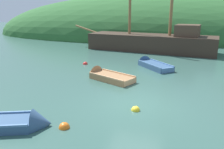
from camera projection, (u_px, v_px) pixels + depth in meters
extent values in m
plane|color=#33564C|center=(135.00, 103.00, 10.47)|extent=(120.00, 120.00, 0.00)
ellipsoid|color=#2D602D|center=(149.00, 36.00, 37.53)|extent=(54.58, 21.81, 13.41)
cube|color=#38281E|center=(150.00, 47.00, 23.88)|extent=(13.42, 5.57, 2.50)
cube|color=#997A51|center=(151.00, 35.00, 23.55)|extent=(12.86, 5.22, 0.10)
cylinder|color=olive|center=(86.00, 29.00, 26.55)|extent=(2.94, 0.70, 0.97)
cube|color=#4C3828|center=(188.00, 31.00, 21.92)|extent=(2.57, 2.73, 1.10)
cone|color=#335175|center=(42.00, 124.00, 8.40)|extent=(1.02, 1.28, 1.12)
cube|color=#4F75A1|center=(8.00, 121.00, 8.25)|extent=(0.54, 1.08, 0.05)
cube|color=#4F75A1|center=(0.00, 113.00, 8.71)|extent=(2.51, 0.99, 0.07)
cube|color=#9E7047|center=(112.00, 79.00, 13.88)|extent=(3.02, 2.36, 0.46)
cone|color=#9E7047|center=(93.00, 74.00, 14.98)|extent=(1.15, 1.37, 1.19)
cube|color=tan|center=(129.00, 82.00, 13.02)|extent=(0.61, 1.06, 0.32)
cube|color=tan|center=(106.00, 75.00, 14.14)|extent=(0.68, 1.11, 0.05)
cube|color=tan|center=(118.00, 78.00, 13.53)|extent=(0.68, 1.11, 0.05)
cube|color=tan|center=(118.00, 73.00, 14.23)|extent=(2.44, 1.28, 0.07)
cube|color=tan|center=(106.00, 77.00, 13.39)|extent=(2.44, 1.28, 0.07)
cube|color=#335175|center=(155.00, 67.00, 16.74)|extent=(2.78, 2.99, 0.48)
cone|color=#335175|center=(142.00, 62.00, 18.32)|extent=(1.32, 1.28, 1.13)
cube|color=#4F75A1|center=(167.00, 70.00, 15.50)|extent=(0.90, 0.78, 0.34)
cube|color=#4F75A1|center=(151.00, 63.00, 17.14)|extent=(0.95, 0.84, 0.05)
cube|color=#4F75A1|center=(160.00, 66.00, 16.25)|extent=(0.95, 0.84, 0.05)
cube|color=#4F75A1|center=(162.00, 63.00, 16.90)|extent=(1.90, 2.23, 0.07)
cube|color=#4F75A1|center=(149.00, 64.00, 16.44)|extent=(1.90, 2.23, 0.07)
sphere|color=red|center=(85.00, 64.00, 18.07)|extent=(0.39, 0.39, 0.39)
sphere|color=orange|center=(64.00, 128.00, 8.32)|extent=(0.41, 0.41, 0.41)
sphere|color=yellow|center=(136.00, 110.00, 9.75)|extent=(0.38, 0.38, 0.38)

